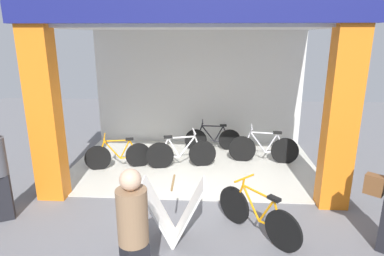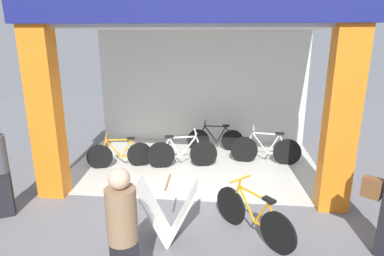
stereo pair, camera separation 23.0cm
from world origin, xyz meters
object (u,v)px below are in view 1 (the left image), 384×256
at_px(sandwich_board_sign, 174,211).
at_px(pedestrian_3, 134,239).
at_px(bicycle_inside_3, 213,139).
at_px(bicycle_inside_0, 181,153).
at_px(bicycle_inside_1, 264,149).
at_px(bicycle_parked_0, 257,215).
at_px(bicycle_inside_2, 119,155).

bearing_deg(sandwich_board_sign, pedestrian_3, -102.33).
distance_m(bicycle_inside_3, sandwich_board_sign, 4.02).
xyz_separation_m(bicycle_inside_0, bicycle_inside_1, (1.93, 0.43, 0.01)).
distance_m(bicycle_inside_1, bicycle_parked_0, 3.03).
bearing_deg(bicycle_inside_0, pedestrian_3, -91.65).
xyz_separation_m(bicycle_inside_1, bicycle_inside_2, (-3.34, -0.58, -0.03)).
relative_size(bicycle_inside_1, bicycle_parked_0, 1.40).
distance_m(bicycle_inside_2, bicycle_inside_3, 2.54).
relative_size(bicycle_inside_0, bicycle_inside_3, 1.08).
height_order(bicycle_inside_1, pedestrian_3, pedestrian_3).
bearing_deg(bicycle_parked_0, sandwich_board_sign, -171.10).
xyz_separation_m(bicycle_inside_0, bicycle_parked_0, (1.41, -2.56, -0.01)).
bearing_deg(bicycle_inside_2, bicycle_inside_1, 9.81).
height_order(bicycle_inside_0, pedestrian_3, pedestrian_3).
xyz_separation_m(bicycle_inside_0, pedestrian_3, (-0.12, -4.01, 0.51)).
bearing_deg(pedestrian_3, bicycle_parked_0, 43.65).
xyz_separation_m(bicycle_inside_3, pedestrian_3, (-0.84, -5.23, 0.54)).
distance_m(bicycle_inside_3, bicycle_parked_0, 3.84).
height_order(bicycle_inside_0, bicycle_inside_1, bicycle_inside_1).
height_order(bicycle_inside_2, bicycle_inside_3, bicycle_inside_2).
bearing_deg(sandwich_board_sign, bicycle_parked_0, 8.90).
distance_m(bicycle_inside_1, sandwich_board_sign, 3.64).
xyz_separation_m(bicycle_parked_0, pedestrian_3, (-1.52, -1.45, 0.52)).
height_order(bicycle_inside_3, sandwich_board_sign, sandwich_board_sign).
distance_m(bicycle_inside_0, bicycle_inside_1, 1.97).
bearing_deg(bicycle_inside_1, sandwich_board_sign, -119.05).
bearing_deg(bicycle_inside_1, bicycle_parked_0, -99.87).
bearing_deg(bicycle_inside_3, bicycle_inside_1, -33.48).
distance_m(bicycle_inside_3, pedestrian_3, 5.33).
bearing_deg(bicycle_parked_0, bicycle_inside_1, 80.13).
xyz_separation_m(bicycle_inside_1, bicycle_inside_3, (-1.20, 0.80, -0.04)).
bearing_deg(bicycle_inside_2, bicycle_parked_0, -40.53).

